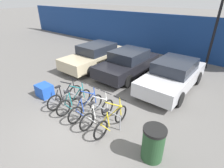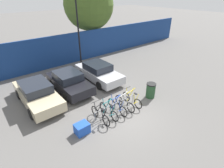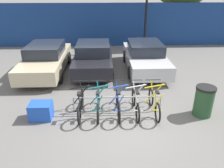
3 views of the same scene
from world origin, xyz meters
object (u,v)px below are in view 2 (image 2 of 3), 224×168
car_black (69,82)px  tree_behind_hoarding (89,5)px  bicycle_blue (117,107)px  bicycle_teal (109,111)px  car_beige (37,93)px  trash_bin (151,90)px  bicycle_yellow (132,99)px  car_silver (98,72)px  bicycle_black (100,115)px  cargo_crate (82,128)px  bicycle_white (125,103)px  lamp_post (77,20)px  bike_rack (116,104)px

car_black → tree_behind_hoarding: bearing=46.7°
bicycle_blue → tree_behind_hoarding: bearing=66.7°
tree_behind_hoarding → car_black: bearing=-133.3°
bicycle_teal → bicycle_blue: bearing=1.4°
car_beige → trash_bin: (6.07, -4.14, -0.17)m
bicycle_yellow → car_silver: car_silver is taller
bicycle_black → trash_bin: size_ratio=1.66×
bicycle_yellow → cargo_crate: (-3.72, -0.18, -0.10)m
bicycle_blue → car_black: bearing=106.1°
bicycle_white → trash_bin: (2.22, -0.17, 0.14)m
car_black → cargo_crate: bearing=-109.6°
bicycle_teal → lamp_post: size_ratio=0.23×
bicycle_white → cargo_crate: bicycle_white is taller
bicycle_blue → car_beige: car_beige is taller
bike_rack → bicycle_black: bicycle_black is taller
car_black → trash_bin: car_black is taller
car_silver → bicycle_yellow: bearing=-95.4°
tree_behind_hoarding → bicycle_black: bearing=-121.2°
car_silver → lamp_post: 5.17m
bike_rack → cargo_crate: (-2.50, -0.33, -0.20)m
bike_rack → bicycle_white: bearing=-13.9°
bicycle_black → bicycle_blue: (1.24, 0.00, 0.00)m
bicycle_teal → lamp_post: bearing=71.4°
bicycle_black → trash_bin: bearing=-3.0°
bike_rack → bicycle_yellow: size_ratio=1.75×
bicycle_yellow → car_silver: 4.18m
bicycle_white → bicycle_yellow: 0.63m
bicycle_black → bicycle_white: same height
bike_rack → bicycle_white: 0.63m
bicycle_black → tree_behind_hoarding: bearing=58.2°
bike_rack → lamp_post: 8.92m
car_black → car_silver: (2.58, 0.01, 0.00)m
car_black → bicycle_teal: bearing=-85.6°
bike_rack → bicycle_yellow: bearing=-6.9°
bike_rack → car_black: 4.11m
car_silver → lamp_post: bearing=80.5°
car_black → bike_rack: bearing=-76.4°
car_silver → tree_behind_hoarding: tree_behind_hoarding is taller
bicycle_yellow → trash_bin: 1.61m
lamp_post → bicycle_blue: bearing=-105.7°
bicycle_black → bicycle_blue: 1.24m
car_silver → tree_behind_hoarding: (3.67, 6.63, 4.33)m
tree_behind_hoarding → bike_rack: bearing=-116.4°
car_beige → bicycle_white: bearing=-45.8°
lamp_post → cargo_crate: bearing=-120.2°
car_silver → cargo_crate: size_ratio=6.33×
bike_rack → lamp_post: lamp_post is taller
car_silver → bicycle_blue: bearing=-111.1°
bicycle_blue → car_beige: 5.15m
bicycle_teal → tree_behind_hoarding: 13.14m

